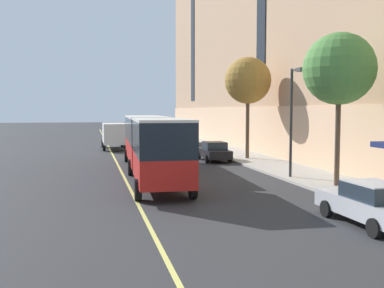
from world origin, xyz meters
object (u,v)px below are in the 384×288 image
object	(u,v)px
street_lamp	(293,110)
parked_car_darkgray_2	(188,143)
city_bus	(150,141)
box_truck	(114,134)
street_tree_mid_block	(339,69)
parked_car_silver_0	(371,204)
fire_hydrant	(214,148)
parked_car_black_3	(171,137)
street_tree_far_uptown	(248,81)
parked_car_black_4	(214,151)

from	to	relation	value
street_lamp	parked_car_darkgray_2	bearing A→B (deg)	95.39
parked_car_darkgray_2	city_bus	bearing A→B (deg)	-110.32
street_lamp	box_truck	bearing A→B (deg)	111.77
box_truck	street_tree_mid_block	bearing A→B (deg)	-68.61
parked_car_silver_0	fire_hydrant	world-z (taller)	parked_car_silver_0
parked_car_black_3	street_tree_far_uptown	distance (m)	20.67
parked_car_silver_0	parked_car_darkgray_2	world-z (taller)	same
parked_car_darkgray_2	street_lamp	xyz separation A→B (m)	(1.88, -19.91, 3.29)
street_tree_far_uptown	parked_car_silver_0	bearing A→B (deg)	-97.97
parked_car_black_4	fire_hydrant	size ratio (longest dim) A/B	6.27
parked_car_black_4	street_lamp	distance (m)	11.11
city_bus	fire_hydrant	bearing A→B (deg)	59.18
parked_car_black_3	street_lamp	xyz separation A→B (m)	(1.75, -30.28, 3.29)
parked_car_black_3	box_truck	xyz separation A→B (m)	(-7.39, -7.40, 0.82)
street_lamp	street_tree_mid_block	bearing A→B (deg)	-71.51
parked_car_darkgray_2	parked_car_black_3	bearing A→B (deg)	89.31
street_tree_mid_block	parked_car_silver_0	bearing A→B (deg)	-112.15
city_bus	street_tree_mid_block	distance (m)	11.97
parked_car_silver_0	box_truck	size ratio (longest dim) A/B	0.66
city_bus	street_lamp	world-z (taller)	street_lamp
city_bus	fire_hydrant	world-z (taller)	city_bus
parked_car_black_4	street_tree_far_uptown	xyz separation A→B (m)	(2.88, 0.15, 5.67)
box_truck	parked_car_silver_0	bearing A→B (deg)	-77.66
fire_hydrant	street_lamp	bearing A→B (deg)	-89.66
parked_car_black_3	street_lamp	world-z (taller)	street_lamp
street_tree_far_uptown	fire_hydrant	distance (m)	8.67
box_truck	fire_hydrant	xyz separation A→B (m)	(9.04, -6.10, -1.10)
parked_car_black_4	street_tree_far_uptown	world-z (taller)	street_tree_far_uptown
parked_car_silver_0	street_tree_mid_block	distance (m)	9.44
parked_car_silver_0	street_lamp	bearing A→B (deg)	79.62
parked_car_silver_0	street_lamp	xyz separation A→B (m)	(1.88, 10.28, 3.29)
parked_car_silver_0	street_tree_far_uptown	distance (m)	21.83
parked_car_black_4	box_truck	bearing A→B (deg)	120.41
box_truck	street_tree_mid_block	xyz separation A→B (m)	(10.18, -25.99, 4.58)
city_bus	parked_car_black_3	bearing A→B (deg)	77.06
parked_car_silver_0	street_tree_mid_block	xyz separation A→B (m)	(2.92, 7.18, 5.39)
parked_car_darkgray_2	box_truck	distance (m)	7.89
street_tree_mid_block	fire_hydrant	distance (m)	20.72
parked_car_black_4	parked_car_silver_0	bearing A→B (deg)	-90.11
city_bus	parked_car_black_3	xyz separation A→B (m)	(6.08, 26.45, -1.34)
parked_car_black_3	box_truck	size ratio (longest dim) A/B	0.63
city_bus	street_tree_far_uptown	distance (m)	11.97
parked_car_black_3	parked_car_black_4	xyz separation A→B (m)	(-0.09, -19.83, 0.00)
parked_car_black_4	box_truck	world-z (taller)	box_truck
street_tree_far_uptown	fire_hydrant	bearing A→B (deg)	100.43
box_truck	street_tree_far_uptown	size ratio (longest dim) A/B	0.87
street_tree_mid_block	parked_car_black_4	bearing A→B (deg)	102.00
city_bus	street_lamp	size ratio (longest dim) A/B	2.97
city_bus	parked_car_darkgray_2	xyz separation A→B (m)	(5.95, 16.08, -1.34)
parked_car_silver_0	parked_car_black_4	xyz separation A→B (m)	(0.04, 20.73, 0.00)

